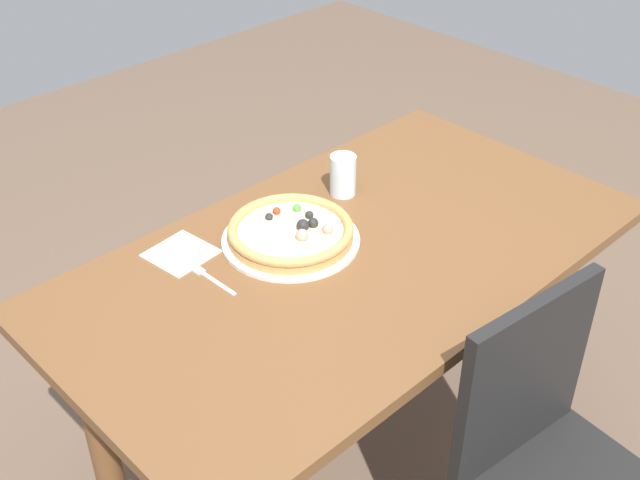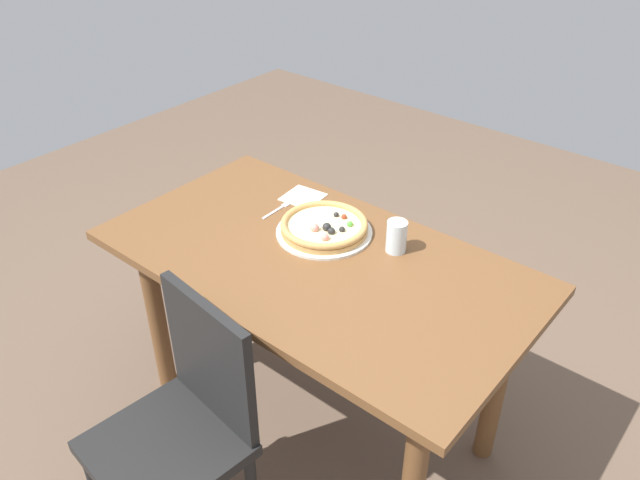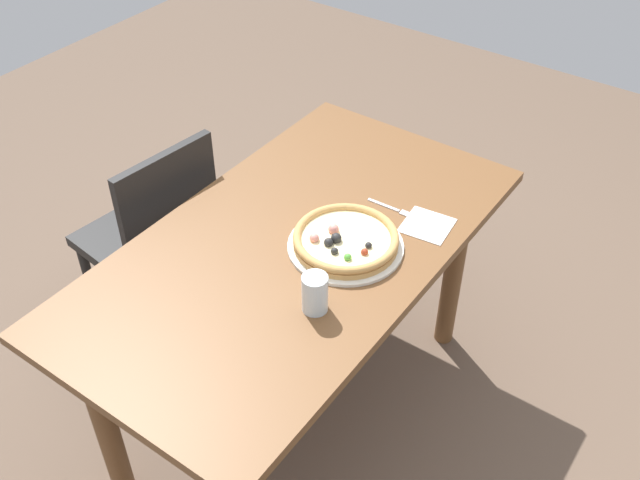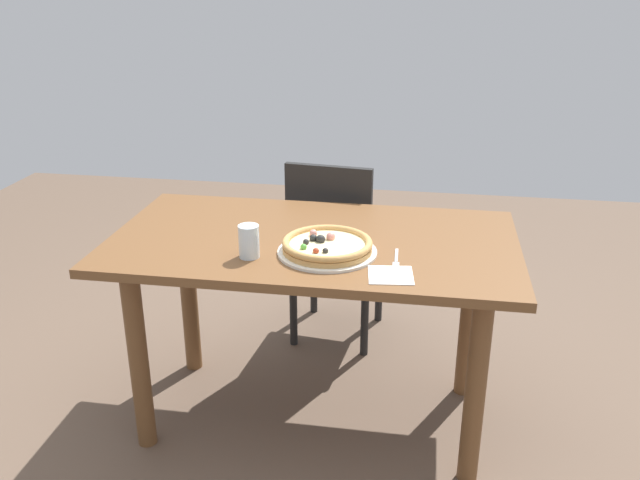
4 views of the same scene
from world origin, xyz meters
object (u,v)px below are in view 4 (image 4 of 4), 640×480
at_px(dining_table, 313,269).
at_px(napkin, 391,275).
at_px(drinking_glass, 249,241).
at_px(plate, 327,252).
at_px(pizza, 327,245).
at_px(fork, 396,260).
at_px(chair_near, 335,243).

xyz_separation_m(dining_table, napkin, (-0.30, 0.28, 0.12)).
bearing_deg(napkin, drinking_glass, -8.62).
height_order(plate, napkin, plate).
distance_m(dining_table, pizza, 0.21).
bearing_deg(napkin, fork, -95.05).
relative_size(plate, napkin, 2.42).
bearing_deg(chair_near, drinking_glass, -95.57).
bearing_deg(fork, plate, -98.58).
bearing_deg(drinking_glass, pizza, -163.89).
bearing_deg(pizza, drinking_glass, 16.11).
xyz_separation_m(plate, drinking_glass, (0.25, 0.07, 0.05)).
height_order(plate, drinking_glass, drinking_glass).
distance_m(dining_table, fork, 0.37).
bearing_deg(pizza, dining_table, -61.72).
relative_size(pizza, napkin, 2.19).
height_order(fork, drinking_glass, drinking_glass).
relative_size(dining_table, pizza, 4.74).
distance_m(drinking_glass, napkin, 0.48).
distance_m(chair_near, plate, 0.80).
xyz_separation_m(dining_table, plate, (-0.07, 0.13, 0.13)).
bearing_deg(pizza, fork, 173.17).
distance_m(fork, napkin, 0.12).
height_order(dining_table, pizza, pizza).
relative_size(dining_table, drinking_glass, 12.99).
bearing_deg(napkin, dining_table, -42.99).
distance_m(plate, drinking_glass, 0.27).
bearing_deg(chair_near, plate, -77.55).
relative_size(plate, fork, 2.04).
relative_size(dining_table, chair_near, 1.62).
height_order(drinking_glass, napkin, drinking_glass).
xyz_separation_m(pizza, napkin, (-0.23, 0.14, -0.03)).
xyz_separation_m(pizza, fork, (-0.24, 0.03, -0.03)).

